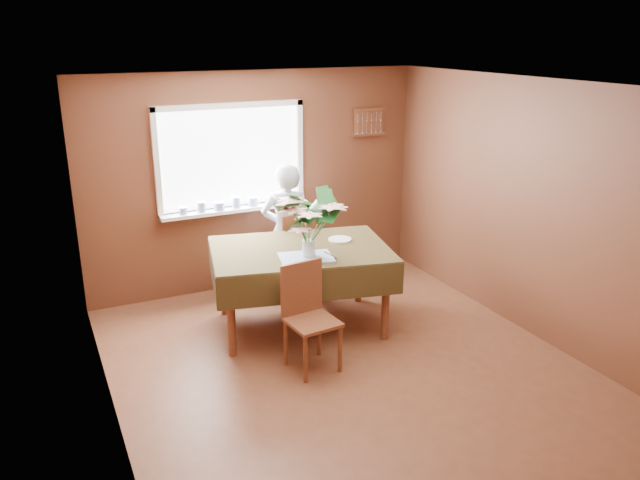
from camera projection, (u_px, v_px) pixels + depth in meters
name	position (u px, v px, depth m)	size (l,w,h in m)	color
floor	(346.00, 366.00, 5.68)	(4.50, 4.50, 0.00)	brown
ceiling	(350.00, 85.00, 4.88)	(4.50, 4.50, 0.00)	white
wall_back	(257.00, 181.00, 7.20)	(4.00, 4.00, 0.00)	brown
wall_front	(544.00, 354.00, 3.35)	(4.00, 4.00, 0.00)	brown
wall_left	(101.00, 274.00, 4.46)	(4.50, 4.50, 0.00)	brown
wall_right	(529.00, 209.00, 6.09)	(4.50, 4.50, 0.00)	brown
window_assembly	(233.00, 177.00, 7.00)	(1.72, 0.20, 1.22)	white
spoon_rack	(369.00, 122.00, 7.57)	(0.44, 0.05, 0.33)	brown
dining_table	(301.00, 258.00, 6.23)	(1.97, 1.55, 0.86)	brown
chair_far	(294.00, 250.00, 7.09)	(0.47, 0.47, 0.99)	brown
chair_near	(308.00, 312.00, 5.55)	(0.45, 0.45, 0.97)	brown
seated_woman	(287.00, 231.00, 6.97)	(0.57, 0.37, 1.55)	white
flower_bouquet	(309.00, 220.00, 5.86)	(0.64, 0.64, 0.55)	white
side_plate	(340.00, 239.00, 6.43)	(0.24, 0.24, 0.01)	white
table_knife	(330.00, 255.00, 5.98)	(0.02, 0.20, 0.00)	silver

